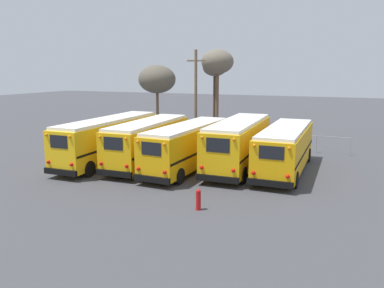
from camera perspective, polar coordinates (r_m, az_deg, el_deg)
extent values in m
plane|color=#424247|center=(26.24, 0.05, -3.43)|extent=(160.00, 160.00, 0.00)
cube|color=yellow|center=(28.01, -12.41, 0.75)|extent=(2.51, 10.67, 2.64)
cube|color=white|center=(27.80, -12.53, 3.63)|extent=(2.32, 10.25, 0.20)
cube|color=black|center=(24.11, -19.42, -4.05)|extent=(2.37, 0.24, 0.36)
cube|color=black|center=(23.73, -19.67, 0.32)|extent=(1.28, 0.05, 0.79)
sphere|color=red|center=(24.54, -21.05, -2.59)|extent=(0.22, 0.22, 0.22)
sphere|color=orange|center=(24.22, -21.33, 1.31)|extent=(0.18, 0.18, 0.18)
sphere|color=red|center=(23.42, -17.91, -3.01)|extent=(0.22, 0.22, 0.22)
sphere|color=orange|center=(23.08, -18.16, 1.07)|extent=(0.18, 0.18, 0.18)
cube|color=black|center=(28.71, -14.33, 0.51)|extent=(0.21, 10.42, 0.14)
cube|color=black|center=(27.41, -10.36, 0.19)|extent=(0.21, 10.42, 0.14)
cylinder|color=black|center=(32.11, -9.93, 0.02)|extent=(0.30, 1.03, 1.03)
cylinder|color=black|center=(31.05, -6.53, -0.26)|extent=(0.30, 1.03, 1.03)
cylinder|color=black|center=(25.78, -19.29, -3.14)|extent=(0.30, 1.03, 1.03)
cylinder|color=black|center=(24.45, -15.45, -3.67)|extent=(0.30, 1.03, 1.03)
cube|color=#EAAA0F|center=(26.66, -6.59, 0.33)|extent=(2.71, 9.29, 2.58)
cube|color=white|center=(26.44, -6.65, 3.29)|extent=(2.50, 8.92, 0.20)
cube|color=black|center=(22.97, -11.79, -4.42)|extent=(2.40, 0.29, 0.36)
cube|color=black|center=(22.59, -11.94, 0.05)|extent=(1.29, 0.08, 0.77)
sphere|color=red|center=(23.31, -13.69, -2.93)|extent=(0.22, 0.22, 0.22)
sphere|color=orange|center=(22.97, -13.88, 1.07)|extent=(0.18, 0.18, 0.18)
sphere|color=red|center=(22.38, -9.95, -3.36)|extent=(0.22, 0.22, 0.22)
sphere|color=orange|center=(22.04, -10.09, 0.81)|extent=(0.18, 0.18, 0.18)
cube|color=black|center=(27.24, -8.80, 0.09)|extent=(0.38, 9.02, 0.14)
cube|color=black|center=(26.18, -4.26, -0.26)|extent=(0.38, 9.02, 0.14)
cylinder|color=black|center=(30.26, -5.55, -0.58)|extent=(0.32, 0.99, 0.98)
cylinder|color=black|center=(29.38, -1.71, -0.88)|extent=(0.32, 0.99, 0.98)
cylinder|color=black|center=(24.64, -12.29, -3.46)|extent=(0.32, 0.99, 0.98)
cylinder|color=black|center=(23.56, -7.79, -3.98)|extent=(0.32, 0.99, 0.98)
cube|color=#E5A00C|center=(25.26, -0.55, -0.29)|extent=(2.76, 9.59, 2.50)
cube|color=white|center=(25.03, -0.56, 2.74)|extent=(2.56, 9.21, 0.20)
cube|color=black|center=(21.44, -6.19, -5.36)|extent=(2.36, 0.31, 0.36)
cube|color=black|center=(21.04, -6.25, -0.75)|extent=(1.27, 0.09, 0.75)
sphere|color=red|center=(21.75, -8.18, -3.78)|extent=(0.22, 0.22, 0.22)
sphere|color=orange|center=(21.40, -8.30, 0.34)|extent=(0.18, 0.18, 0.18)
sphere|color=red|center=(20.87, -4.20, -4.34)|extent=(0.22, 0.22, 0.22)
sphere|color=orange|center=(20.51, -4.26, -0.04)|extent=(0.18, 0.18, 0.18)
cube|color=black|center=(25.82, -2.88, -0.48)|extent=(0.47, 9.29, 0.14)
cube|color=black|center=(24.82, 1.87, -0.94)|extent=(0.47, 9.29, 0.14)
cylinder|color=black|center=(28.99, 0.53, -1.04)|extent=(0.33, 0.99, 0.98)
cylinder|color=black|center=(28.17, 4.50, -1.43)|extent=(0.33, 0.99, 0.98)
cylinder|color=black|center=(23.09, -6.72, -4.26)|extent=(0.33, 0.99, 0.98)
cylinder|color=black|center=(22.06, -1.97, -4.92)|extent=(0.33, 0.99, 0.98)
cube|color=#EAAA0F|center=(25.64, 7.12, 0.08)|extent=(2.73, 9.58, 2.73)
cube|color=white|center=(25.41, 7.20, 3.33)|extent=(2.52, 9.19, 0.20)
cube|color=black|center=(21.42, 3.86, -5.30)|extent=(2.55, 0.26, 0.36)
cube|color=black|center=(20.98, 3.95, -0.21)|extent=(1.38, 0.06, 0.82)
sphere|color=red|center=(21.55, 1.49, -3.61)|extent=(0.22, 0.22, 0.22)
sphere|color=orange|center=(21.17, 1.51, 1.00)|extent=(0.18, 0.18, 0.18)
sphere|color=red|center=(21.01, 6.31, -4.06)|extent=(0.22, 0.22, 0.22)
sphere|color=orange|center=(20.62, 6.42, 0.67)|extent=(0.18, 0.18, 0.18)
cube|color=black|center=(26.01, 4.42, -0.17)|extent=(0.25, 9.32, 0.14)
cube|color=black|center=(25.41, 9.87, -0.57)|extent=(0.25, 9.32, 0.14)
cylinder|color=black|center=(29.45, 6.53, -0.89)|extent=(0.30, 1.02, 1.02)
cylinder|color=black|center=(28.96, 11.00, -1.22)|extent=(0.30, 1.02, 1.02)
cylinder|color=black|center=(23.01, 2.08, -4.21)|extent=(0.30, 1.02, 1.02)
cylinder|color=black|center=(22.38, 7.76, -4.74)|extent=(0.30, 1.02, 1.02)
cube|color=#E5A00C|center=(25.35, 14.02, -0.65)|extent=(2.52, 9.56, 2.44)
cube|color=white|center=(25.12, 14.16, 2.29)|extent=(2.32, 9.17, 0.20)
cube|color=black|center=(20.99, 11.79, -5.89)|extent=(2.54, 0.21, 0.36)
cube|color=black|center=(20.59, 11.99, -1.32)|extent=(1.37, 0.03, 0.73)
sphere|color=red|center=(21.03, 9.34, -4.38)|extent=(0.22, 0.22, 0.22)
sphere|color=orange|center=(20.68, 9.47, -0.25)|extent=(0.18, 0.18, 0.18)
sphere|color=red|center=(20.70, 14.38, -4.84)|extent=(0.22, 0.22, 0.22)
sphere|color=orange|center=(20.34, 14.59, -0.64)|extent=(0.18, 0.18, 0.18)
cube|color=black|center=(25.60, 11.23, -0.84)|extent=(0.05, 9.36, 0.14)
cube|color=black|center=(25.23, 16.81, -1.28)|extent=(0.05, 9.36, 0.14)
cylinder|color=black|center=(29.11, 12.74, -1.26)|extent=(0.28, 0.98, 0.98)
cylinder|color=black|center=(28.81, 17.30, -1.62)|extent=(0.28, 0.98, 0.98)
cylinder|color=black|center=(22.49, 9.55, -4.76)|extent=(0.28, 0.98, 0.98)
cylinder|color=black|center=(22.10, 15.44, -5.29)|extent=(0.28, 0.98, 0.98)
cylinder|color=brown|center=(36.18, 0.58, 7.42)|extent=(0.27, 0.27, 8.56)
cube|color=brown|center=(36.12, 0.59, 12.58)|extent=(1.80, 0.14, 0.14)
cylinder|color=#473323|center=(44.20, 3.44, 6.57)|extent=(0.31, 0.31, 6.27)
ellipsoid|color=#6B6051|center=(44.07, 3.50, 11.65)|extent=(2.84, 2.84, 2.13)
cylinder|color=brown|center=(41.23, -5.26, 5.06)|extent=(0.30, 0.30, 4.60)
ellipsoid|color=#5B5447|center=(41.02, -5.35, 9.80)|extent=(4.01, 4.01, 3.00)
cylinder|color=brown|center=(41.24, 3.82, 6.48)|extent=(0.38, 0.38, 6.61)
ellipsoid|color=#6B6051|center=(41.12, 3.90, 12.40)|extent=(3.46, 3.46, 2.59)
cylinder|color=#939399|center=(37.68, -9.57, 1.94)|extent=(0.06, 0.06, 1.40)
cylinder|color=#939399|center=(36.40, -6.19, 1.71)|extent=(0.06, 0.06, 1.40)
cylinder|color=#939399|center=(35.26, -2.57, 1.46)|extent=(0.06, 0.06, 1.40)
cylinder|color=#939399|center=(34.26, 1.27, 1.19)|extent=(0.06, 0.06, 1.40)
cylinder|color=#939399|center=(33.43, 5.33, 0.90)|extent=(0.06, 0.06, 1.40)
cylinder|color=#939399|center=(32.78, 9.56, 0.59)|extent=(0.06, 0.06, 1.40)
cylinder|color=#939399|center=(32.31, 13.94, 0.27)|extent=(0.06, 0.06, 1.40)
cylinder|color=#939399|center=(32.04, 18.43, -0.07)|extent=(0.06, 0.06, 1.40)
cylinder|color=#939399|center=(31.97, 22.96, -0.40)|extent=(0.06, 0.06, 1.40)
cylinder|color=#939399|center=(33.32, 5.35, 2.08)|extent=(20.31, 0.04, 0.04)
cylinder|color=#B21414|center=(18.11, 0.98, -8.74)|extent=(0.24, 0.24, 0.85)
sphere|color=#B21414|center=(17.95, 0.98, -7.25)|extent=(0.23, 0.23, 0.23)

